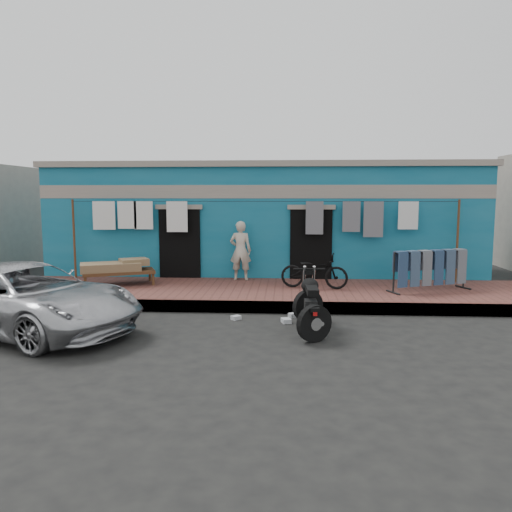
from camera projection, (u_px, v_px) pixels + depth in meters
The scene contains 14 objects.
ground at pixel (249, 333), 8.93m from camera, with size 80.00×80.00×0.00m, color black.
sidewalk at pixel (259, 294), 11.88m from camera, with size 28.00×3.00×0.25m, color brown.
curb at pixel (255, 307), 10.45m from camera, with size 28.00×0.10×0.25m, color gray.
building at pixel (266, 220), 15.65m from camera, with size 12.20×5.20×3.36m.
clothesline at pixel (249, 221), 12.94m from camera, with size 10.06×0.06×2.10m.
car at pixel (25, 297), 8.95m from camera, with size 2.06×4.53×1.28m, color silver.
seated_person at pixel (241, 251), 13.00m from camera, with size 0.56×0.37×1.55m, color beige.
bicycle at pixel (314, 267), 11.85m from camera, with size 0.56×1.58×1.02m, color black.
motorcycle at pixel (311, 302), 8.99m from camera, with size 0.65×1.70×1.09m, color black, non-canonical shape.
charpoy at pixel (119, 273), 12.32m from camera, with size 1.98×1.47×0.61m, color brown, non-canonical shape.
jeans_rack at pixel (430, 270), 11.52m from camera, with size 2.05×1.15×0.98m, color black, non-canonical shape.
litter_a at pixel (236, 318), 9.90m from camera, with size 0.17×0.14×0.08m, color silver.
litter_b at pixel (293, 315), 10.06m from camera, with size 0.18×0.14×0.09m, color silver.
litter_c at pixel (286, 321), 9.65m from camera, with size 0.21×0.17×0.08m, color silver.
Camera 1 is at (0.66, -8.67, 2.45)m, focal length 35.00 mm.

